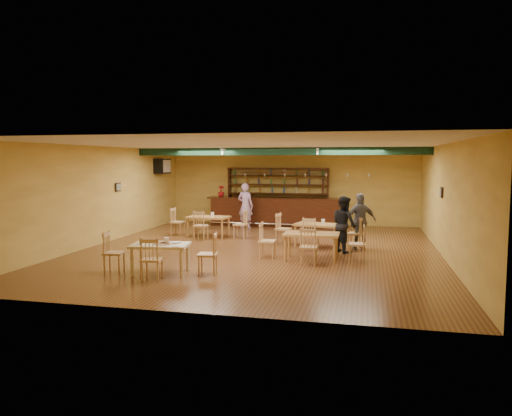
% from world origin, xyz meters
% --- Properties ---
extents(floor, '(12.00, 12.00, 0.00)m').
position_xyz_m(floor, '(0.00, 0.00, 0.00)').
color(floor, '#542A18').
rests_on(floor, ground).
extents(ceiling_beam, '(10.00, 0.30, 0.25)m').
position_xyz_m(ceiling_beam, '(0.00, 2.80, 2.87)').
color(ceiling_beam, black).
rests_on(ceiling_beam, ceiling).
extents(track_rail_left, '(0.05, 2.50, 0.05)m').
position_xyz_m(track_rail_left, '(-1.80, 3.40, 2.94)').
color(track_rail_left, silver).
rests_on(track_rail_left, ceiling).
extents(track_rail_right, '(0.05, 2.50, 0.05)m').
position_xyz_m(track_rail_right, '(1.40, 3.40, 2.94)').
color(track_rail_right, silver).
rests_on(track_rail_right, ceiling).
extents(ac_unit, '(0.34, 0.70, 0.48)m').
position_xyz_m(ac_unit, '(-4.80, 4.20, 2.35)').
color(ac_unit, silver).
rests_on(ac_unit, wall_left).
extents(picture_left, '(0.04, 0.34, 0.28)m').
position_xyz_m(picture_left, '(-4.97, 1.00, 1.70)').
color(picture_left, black).
rests_on(picture_left, wall_left).
extents(picture_right, '(0.04, 0.34, 0.28)m').
position_xyz_m(picture_right, '(4.97, 0.50, 1.70)').
color(picture_right, black).
rests_on(picture_right, wall_right).
extents(bar_counter, '(5.28, 0.85, 1.13)m').
position_xyz_m(bar_counter, '(-0.53, 5.15, 0.56)').
color(bar_counter, black).
rests_on(bar_counter, ground).
extents(back_bar_hutch, '(4.09, 0.40, 2.28)m').
position_xyz_m(back_bar_hutch, '(-0.53, 5.78, 1.14)').
color(back_bar_hutch, black).
rests_on(back_bar_hutch, ground).
extents(poinsettia, '(0.31, 0.31, 0.43)m').
position_xyz_m(poinsettia, '(-2.72, 5.15, 1.35)').
color(poinsettia, red).
rests_on(poinsettia, bar_counter).
extents(dining_table_a, '(1.42, 0.90, 0.69)m').
position_xyz_m(dining_table_a, '(-2.22, 2.03, 0.34)').
color(dining_table_a, '#A4793A').
rests_on(dining_table_a, ground).
extents(dining_table_b, '(1.50, 1.09, 0.68)m').
position_xyz_m(dining_table_b, '(1.59, 0.98, 0.34)').
color(dining_table_b, '#A4793A').
rests_on(dining_table_b, ground).
extents(dining_table_d, '(1.41, 0.86, 0.70)m').
position_xyz_m(dining_table_d, '(1.62, -1.11, 0.35)').
color(dining_table_d, '#A4793A').
rests_on(dining_table_d, ground).
extents(near_table, '(1.37, 0.99, 0.68)m').
position_xyz_m(near_table, '(-1.55, -3.40, 0.34)').
color(near_table, '#C5B484').
rests_on(near_table, ground).
extents(pizza_tray, '(0.47, 0.47, 0.01)m').
position_xyz_m(pizza_tray, '(-1.46, -3.40, 0.69)').
color(pizza_tray, silver).
rests_on(pizza_tray, near_table).
extents(parmesan_shaker, '(0.08, 0.08, 0.11)m').
position_xyz_m(parmesan_shaker, '(-1.96, -3.53, 0.74)').
color(parmesan_shaker, '#EAE5C6').
rests_on(parmesan_shaker, near_table).
extents(napkin_stack, '(0.25, 0.23, 0.03)m').
position_xyz_m(napkin_stack, '(-1.23, -3.21, 0.70)').
color(napkin_stack, white).
rests_on(napkin_stack, near_table).
extents(pizza_server, '(0.33, 0.14, 0.00)m').
position_xyz_m(pizza_server, '(-1.32, -3.35, 0.70)').
color(pizza_server, silver).
rests_on(pizza_server, pizza_tray).
extents(side_plate, '(0.25, 0.25, 0.01)m').
position_xyz_m(side_plate, '(-1.05, -3.58, 0.69)').
color(side_plate, white).
rests_on(side_plate, near_table).
extents(patron_bar, '(0.71, 0.55, 1.72)m').
position_xyz_m(patron_bar, '(-1.50, 4.33, 0.86)').
color(patron_bar, '#A453B5').
rests_on(patron_bar, ground).
extents(patron_right_a, '(0.93, 0.97, 1.58)m').
position_xyz_m(patron_right_a, '(2.39, 0.18, 0.79)').
color(patron_right_a, black).
rests_on(patron_right_a, ground).
extents(patron_right_b, '(1.03, 0.74, 1.62)m').
position_xyz_m(patron_right_b, '(2.82, 0.89, 0.81)').
color(patron_right_b, slate).
rests_on(patron_right_b, ground).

